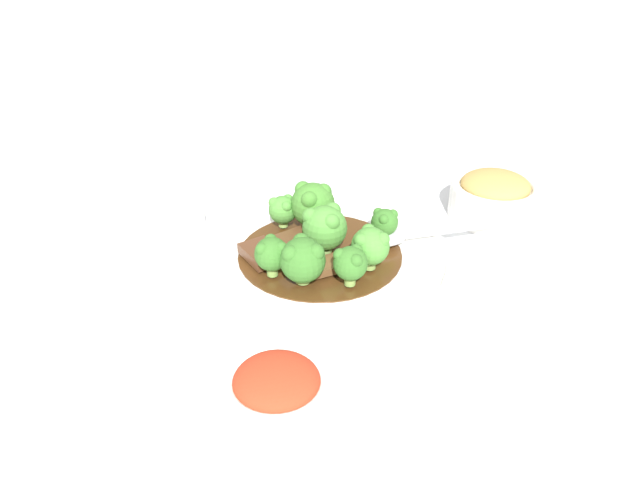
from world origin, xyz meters
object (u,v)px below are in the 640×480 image
object	(u,v)px
beef_strip_0	(261,253)
sauce_dish	(178,219)
broccoli_floret_7	(272,253)
serving_spoon	(399,236)
beef_strip_1	(337,263)
side_bowl_kimchi	(277,395)
broccoli_floret_4	(303,259)
broccoli_floret_3	(350,263)
broccoli_floret_5	(313,204)
broccoli_floret_0	(325,226)
broccoli_floret_6	(283,209)
broccoli_floret_1	(370,245)
side_bowl_appetizer	(494,196)
main_plate	(320,257)
broccoli_floret_2	(385,222)
beef_strip_2	(295,241)

from	to	relation	value
beef_strip_0	sauce_dish	world-z (taller)	beef_strip_0
broccoli_floret_7	serving_spoon	size ratio (longest dim) A/B	0.22
serving_spoon	beef_strip_1	bearing A→B (deg)	40.72
beef_strip_1	side_bowl_kimchi	size ratio (longest dim) A/B	0.80
broccoli_floret_4	sauce_dish	xyz separation A→B (m)	(0.18, -0.15, -0.04)
broccoli_floret_4	side_bowl_kimchi	size ratio (longest dim) A/B	0.56
beef_strip_1	broccoli_floret_3	distance (m)	0.05
broccoli_floret_5	broccoli_floret_7	size ratio (longest dim) A/B	1.29
broccoli_floret_0	broccoli_floret_6	xyz separation A→B (m)	(0.06, -0.05, -0.01)
broccoli_floret_1	side_bowl_appetizer	bearing A→B (deg)	-134.71
broccoli_floret_3	broccoli_floret_7	bearing A→B (deg)	-8.32
side_bowl_kimchi	beef_strip_0	bearing A→B (deg)	-78.22
main_plate	side_bowl_kimchi	world-z (taller)	side_bowl_kimchi
broccoli_floret_5	broccoli_floret_7	xyz separation A→B (m)	(0.04, 0.11, -0.01)
side_bowl_kimchi	broccoli_floret_2	bearing A→B (deg)	-109.02
broccoli_floret_3	broccoli_floret_7	size ratio (longest dim) A/B	0.99
beef_strip_0	beef_strip_1	world-z (taller)	beef_strip_0
main_plate	broccoli_floret_3	world-z (taller)	broccoli_floret_3
main_plate	broccoli_floret_3	distance (m)	0.08
broccoli_floret_0	side_bowl_kimchi	distance (m)	0.25
broccoli_floret_7	sauce_dish	xyz separation A→B (m)	(0.15, -0.14, -0.04)
sauce_dish	main_plate	bearing A→B (deg)	156.28
broccoli_floret_0	broccoli_floret_2	distance (m)	0.08
broccoli_floret_7	broccoli_floret_6	bearing A→B (deg)	-89.55
beef_strip_2	broccoli_floret_4	world-z (taller)	broccoli_floret_4
beef_strip_2	broccoli_floret_0	world-z (taller)	broccoli_floret_0
broccoli_floret_0	broccoli_floret_3	world-z (taller)	broccoli_floret_0
beef_strip_0	broccoli_floret_3	xyz separation A→B (m)	(-0.10, 0.05, 0.02)
beef_strip_1	broccoli_floret_5	bearing A→B (deg)	-68.36
side_bowl_appetizer	sauce_dish	world-z (taller)	side_bowl_appetizer
beef_strip_1	sauce_dish	xyz separation A→B (m)	(0.22, -0.12, -0.02)
beef_strip_1	beef_strip_2	distance (m)	0.07
beef_strip_2	broccoli_floret_2	xyz separation A→B (m)	(-0.11, -0.02, 0.02)
beef_strip_1	sauce_dish	size ratio (longest dim) A/B	1.04
broccoli_floret_1	side_bowl_appetizer	size ratio (longest dim) A/B	0.43
main_plate	broccoli_floret_5	xyz separation A→B (m)	(0.01, -0.06, 0.04)
beef_strip_0	sauce_dish	distance (m)	0.17
broccoli_floret_0	sauce_dish	bearing A→B (deg)	-22.69
beef_strip_2	broccoli_floret_7	xyz separation A→B (m)	(0.02, 0.06, 0.02)
side_bowl_kimchi	sauce_dish	world-z (taller)	side_bowl_kimchi
broccoli_floret_0	broccoli_floret_2	bearing A→B (deg)	-159.12
side_bowl_appetizer	broccoli_floret_0	bearing A→B (deg)	31.46
broccoli_floret_6	side_bowl_appetizer	bearing A→B (deg)	-163.87
beef_strip_2	broccoli_floret_0	distance (m)	0.05
broccoli_floret_0	broccoli_floret_3	size ratio (longest dim) A/B	1.26
side_bowl_kimchi	broccoli_floret_6	bearing A→B (deg)	-84.19
broccoli_floret_1	broccoli_floret_6	bearing A→B (deg)	-39.27
beef_strip_1	broccoli_floret_5	size ratio (longest dim) A/B	1.26
main_plate	broccoli_floret_0	xyz separation A→B (m)	(-0.01, -0.00, 0.04)
broccoli_floret_6	serving_spoon	distance (m)	0.15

